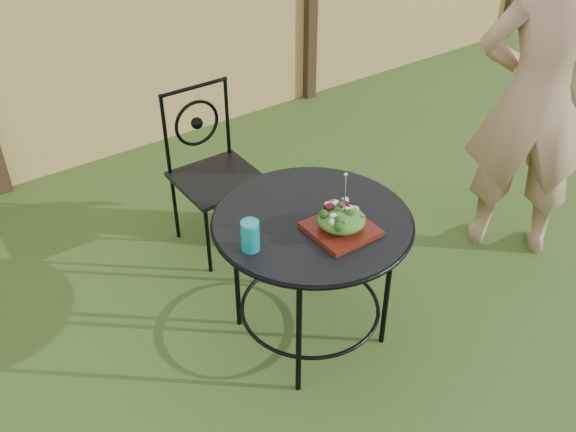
% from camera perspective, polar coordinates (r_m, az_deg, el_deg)
% --- Properties ---
extents(ground, '(60.00, 60.00, 0.00)m').
position_cam_1_polar(ground, '(3.62, 5.74, -6.45)').
color(ground, '#254516').
rests_on(ground, ground).
extents(fence, '(8.00, 0.12, 1.90)m').
position_cam_1_polar(fence, '(4.79, -11.42, 17.08)').
color(fence, '#E9CE73').
rests_on(fence, ground).
extents(patio_table, '(0.92, 0.92, 0.72)m').
position_cam_1_polar(patio_table, '(2.98, 2.12, -2.39)').
color(patio_table, black).
rests_on(patio_table, ground).
extents(patio_chair, '(0.46, 0.46, 0.95)m').
position_cam_1_polar(patio_chair, '(3.72, -6.69, 4.34)').
color(patio_chair, black).
rests_on(patio_chair, ground).
extents(diner, '(0.80, 0.80, 1.87)m').
position_cam_1_polar(diner, '(3.70, 21.20, 9.54)').
color(diner, tan).
rests_on(diner, ground).
extents(salad_plate, '(0.27, 0.27, 0.02)m').
position_cam_1_polar(salad_plate, '(2.82, 4.71, -1.16)').
color(salad_plate, '#490E0A').
rests_on(salad_plate, patio_table).
extents(salad, '(0.21, 0.21, 0.08)m').
position_cam_1_polar(salad, '(2.79, 4.77, -0.31)').
color(salad, '#235614').
rests_on(salad, salad_plate).
extents(fork, '(0.01, 0.01, 0.18)m').
position_cam_1_polar(fork, '(2.72, 5.06, 1.98)').
color(fork, silver).
rests_on(fork, salad).
extents(drinking_glass, '(0.08, 0.08, 0.14)m').
position_cam_1_polar(drinking_glass, '(2.68, -3.37, -1.75)').
color(drinking_glass, '#0D9A9C').
rests_on(drinking_glass, patio_table).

